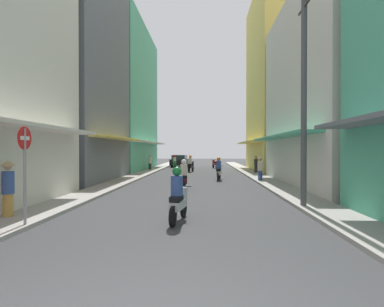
{
  "coord_description": "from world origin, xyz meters",
  "views": [
    {
      "loc": [
        0.68,
        -3.37,
        2.04
      ],
      "look_at": [
        -0.31,
        18.92,
        1.8
      ],
      "focal_mm": 28.85,
      "sensor_mm": 36.0,
      "label": 1
    }
  ],
  "objects_px": {
    "motorbike_maroon": "(183,176)",
    "street_sign_no_entry": "(25,163)",
    "motorbike_white": "(219,170)",
    "parked_car": "(180,161)",
    "motorbike_red": "(215,164)",
    "pedestrian_midway": "(150,163)",
    "pedestrian_crossing": "(8,187)",
    "utility_pole": "(304,97)",
    "pedestrian_far": "(260,170)",
    "motorbike_green": "(175,163)",
    "motorbike_black": "(191,164)",
    "motorbike_silver": "(178,197)",
    "pedestrian_foreground": "(256,165)"
  },
  "relations": [
    {
      "from": "pedestrian_far",
      "to": "motorbike_green",
      "type": "bearing_deg",
      "value": 120.63
    },
    {
      "from": "motorbike_green",
      "to": "utility_pole",
      "type": "relative_size",
      "value": 0.24
    },
    {
      "from": "utility_pole",
      "to": "street_sign_no_entry",
      "type": "bearing_deg",
      "value": -158.88
    },
    {
      "from": "motorbike_black",
      "to": "utility_pole",
      "type": "bearing_deg",
      "value": -75.04
    },
    {
      "from": "motorbike_white",
      "to": "motorbike_maroon",
      "type": "bearing_deg",
      "value": -110.7
    },
    {
      "from": "pedestrian_midway",
      "to": "motorbike_white",
      "type": "bearing_deg",
      "value": -55.75
    },
    {
      "from": "pedestrian_crossing",
      "to": "motorbike_silver",
      "type": "bearing_deg",
      "value": 0.42
    },
    {
      "from": "motorbike_silver",
      "to": "utility_pole",
      "type": "xyz_separation_m",
      "value": [
        4.18,
        2.16,
        3.17
      ]
    },
    {
      "from": "pedestrian_far",
      "to": "street_sign_no_entry",
      "type": "relative_size",
      "value": 0.59
    },
    {
      "from": "utility_pole",
      "to": "parked_car",
      "type": "bearing_deg",
      "value": 103.87
    },
    {
      "from": "motorbike_silver",
      "to": "parked_car",
      "type": "distance_m",
      "value": 28.85
    },
    {
      "from": "motorbike_maroon",
      "to": "motorbike_black",
      "type": "bearing_deg",
      "value": 91.16
    },
    {
      "from": "motorbike_black",
      "to": "street_sign_no_entry",
      "type": "relative_size",
      "value": 0.67
    },
    {
      "from": "pedestrian_far",
      "to": "utility_pole",
      "type": "distance_m",
      "value": 9.65
    },
    {
      "from": "motorbike_red",
      "to": "parked_car",
      "type": "bearing_deg",
      "value": 145.76
    },
    {
      "from": "utility_pole",
      "to": "pedestrian_midway",
      "type": "bearing_deg",
      "value": 114.59
    },
    {
      "from": "motorbike_red",
      "to": "pedestrian_crossing",
      "type": "xyz_separation_m",
      "value": [
        -6.74,
        -25.94,
        0.48
      ]
    },
    {
      "from": "motorbike_red",
      "to": "motorbike_maroon",
      "type": "xyz_separation_m",
      "value": [
        -2.14,
        -19.01,
        0.2
      ]
    },
    {
      "from": "motorbike_black",
      "to": "street_sign_no_entry",
      "type": "distance_m",
      "value": 21.34
    },
    {
      "from": "motorbike_green",
      "to": "pedestrian_far",
      "type": "distance_m",
      "value": 13.11
    },
    {
      "from": "motorbike_silver",
      "to": "motorbike_green",
      "type": "xyz_separation_m",
      "value": [
        -2.4,
        22.59,
        0.0
      ]
    },
    {
      "from": "motorbike_maroon",
      "to": "street_sign_no_entry",
      "type": "height_order",
      "value": "street_sign_no_entry"
    },
    {
      "from": "utility_pole",
      "to": "pedestrian_crossing",
      "type": "bearing_deg",
      "value": -166.45
    },
    {
      "from": "motorbike_silver",
      "to": "pedestrian_far",
      "type": "height_order",
      "value": "motorbike_silver"
    },
    {
      "from": "parked_car",
      "to": "pedestrian_far",
      "type": "height_order",
      "value": "pedestrian_far"
    },
    {
      "from": "motorbike_silver",
      "to": "pedestrian_crossing",
      "type": "xyz_separation_m",
      "value": [
        -4.95,
        -0.04,
        0.28
      ]
    },
    {
      "from": "motorbike_white",
      "to": "utility_pole",
      "type": "height_order",
      "value": "utility_pole"
    },
    {
      "from": "motorbike_white",
      "to": "parked_car",
      "type": "height_order",
      "value": "motorbike_white"
    },
    {
      "from": "motorbike_black",
      "to": "motorbike_white",
      "type": "distance_m",
      "value": 8.19
    },
    {
      "from": "pedestrian_far",
      "to": "street_sign_no_entry",
      "type": "xyz_separation_m",
      "value": [
        -8.18,
        -12.26,
        0.93
      ]
    },
    {
      "from": "motorbike_red",
      "to": "pedestrian_crossing",
      "type": "distance_m",
      "value": 26.81
    },
    {
      "from": "motorbike_maroon",
      "to": "street_sign_no_entry",
      "type": "bearing_deg",
      "value": -114.26
    },
    {
      "from": "motorbike_silver",
      "to": "parked_car",
      "type": "bearing_deg",
      "value": 94.75
    },
    {
      "from": "motorbike_maroon",
      "to": "street_sign_no_entry",
      "type": "distance_m",
      "value": 8.67
    },
    {
      "from": "motorbike_silver",
      "to": "parked_car",
      "type": "xyz_separation_m",
      "value": [
        -2.39,
        28.75,
        0.04
      ]
    },
    {
      "from": "motorbike_green",
      "to": "pedestrian_crossing",
      "type": "bearing_deg",
      "value": -96.43
    },
    {
      "from": "pedestrian_midway",
      "to": "street_sign_no_entry",
      "type": "bearing_deg",
      "value": -87.78
    },
    {
      "from": "pedestrian_far",
      "to": "parked_car",
      "type": "bearing_deg",
      "value": 110.94
    },
    {
      "from": "motorbike_green",
      "to": "pedestrian_foreground",
      "type": "relative_size",
      "value": 1.17
    },
    {
      "from": "motorbike_red",
      "to": "street_sign_no_entry",
      "type": "xyz_separation_m",
      "value": [
        -5.68,
        -26.86,
        1.21
      ]
    },
    {
      "from": "motorbike_black",
      "to": "pedestrian_crossing",
      "type": "relative_size",
      "value": 1.02
    },
    {
      "from": "parked_car",
      "to": "street_sign_no_entry",
      "type": "xyz_separation_m",
      "value": [
        -1.5,
        -29.7,
        0.98
      ]
    },
    {
      "from": "motorbike_white",
      "to": "street_sign_no_entry",
      "type": "height_order",
      "value": "street_sign_no_entry"
    },
    {
      "from": "motorbike_red",
      "to": "pedestrian_midway",
      "type": "relative_size",
      "value": 1.12
    },
    {
      "from": "utility_pole",
      "to": "motorbike_green",
      "type": "bearing_deg",
      "value": 107.84
    },
    {
      "from": "motorbike_red",
      "to": "pedestrian_midway",
      "type": "xyz_separation_m",
      "value": [
        -6.56,
        -4.2,
        0.28
      ]
    },
    {
      "from": "motorbike_silver",
      "to": "motorbike_red",
      "type": "relative_size",
      "value": 1.02
    },
    {
      "from": "motorbike_black",
      "to": "pedestrian_far",
      "type": "bearing_deg",
      "value": -60.87
    },
    {
      "from": "motorbike_black",
      "to": "motorbike_maroon",
      "type": "distance_m",
      "value": 13.22
    },
    {
      "from": "motorbike_maroon",
      "to": "motorbike_white",
      "type": "bearing_deg",
      "value": 69.3
    }
  ]
}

